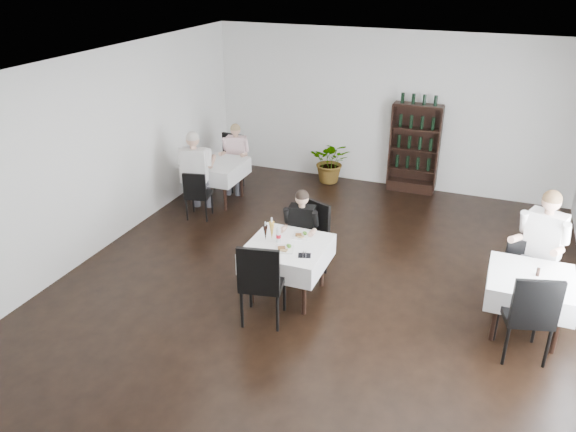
# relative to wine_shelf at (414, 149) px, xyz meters

# --- Properties ---
(room_shell) EXTENTS (9.00, 9.00, 9.00)m
(room_shell) POSITION_rel_wine_shelf_xyz_m (-0.60, -4.31, 0.65)
(room_shell) COLOR black
(room_shell) RESTS_ON ground
(wine_shelf) EXTENTS (0.90, 0.28, 1.75)m
(wine_shelf) POSITION_rel_wine_shelf_xyz_m (0.00, 0.00, 0.00)
(wine_shelf) COLOR black
(wine_shelf) RESTS_ON ground
(main_table) EXTENTS (1.03, 1.03, 0.77)m
(main_table) POSITION_rel_wine_shelf_xyz_m (-0.90, -4.31, -0.23)
(main_table) COLOR black
(main_table) RESTS_ON ground
(left_table) EXTENTS (0.98, 0.98, 0.77)m
(left_table) POSITION_rel_wine_shelf_xyz_m (-3.30, -1.81, -0.23)
(left_table) COLOR black
(left_table) RESTS_ON ground
(right_table) EXTENTS (0.98, 0.98, 0.77)m
(right_table) POSITION_rel_wine_shelf_xyz_m (2.10, -4.01, -0.23)
(right_table) COLOR black
(right_table) RESTS_ON ground
(potted_tree) EXTENTS (0.88, 0.79, 0.87)m
(potted_tree) POSITION_rel_wine_shelf_xyz_m (-1.61, -0.12, -0.41)
(potted_tree) COLOR #2A591E
(potted_tree) RESTS_ON ground
(main_chair_far) EXTENTS (0.64, 0.65, 1.08)m
(main_chair_far) POSITION_rel_wine_shelf_xyz_m (-0.83, -3.63, -0.23)
(main_chair_far) COLOR black
(main_chair_far) RESTS_ON ground
(main_chair_near) EXTENTS (0.61, 0.61, 1.13)m
(main_chair_near) POSITION_rel_wine_shelf_xyz_m (-0.96, -5.05, -0.20)
(main_chair_near) COLOR black
(main_chair_near) RESTS_ON ground
(left_chair_far) EXTENTS (0.53, 0.53, 1.05)m
(left_chair_far) POSITION_rel_wine_shelf_xyz_m (-3.38, -1.08, -0.25)
(left_chair_far) COLOR black
(left_chair_far) RESTS_ON ground
(left_chair_near) EXTENTS (0.47, 0.48, 0.88)m
(left_chair_near) POSITION_rel_wine_shelf_xyz_m (-3.23, -2.65, -0.34)
(left_chair_near) COLOR black
(left_chair_near) RESTS_ON ground
(right_chair_far) EXTENTS (0.52, 0.52, 0.89)m
(right_chair_far) POSITION_rel_wine_shelf_xyz_m (2.02, -3.44, -0.34)
(right_chair_far) COLOR black
(right_chair_far) RESTS_ON ground
(right_chair_near) EXTENTS (0.63, 0.64, 1.13)m
(right_chair_near) POSITION_rel_wine_shelf_xyz_m (2.09, -4.59, -0.20)
(right_chair_near) COLOR black
(right_chair_near) RESTS_ON ground
(diner_main) EXTENTS (0.51, 0.52, 1.30)m
(diner_main) POSITION_rel_wine_shelf_xyz_m (-0.92, -3.76, -0.09)
(diner_main) COLOR #3D3D44
(diner_main) RESTS_ON ground
(diner_left_far) EXTENTS (0.54, 0.56, 1.32)m
(diner_left_far) POSITION_rel_wine_shelf_xyz_m (-3.19, -1.22, -0.08)
(diner_left_far) COLOR #3D3D44
(diner_left_far) RESTS_ON ground
(diner_left_near) EXTENTS (0.64, 0.68, 1.54)m
(diner_left_near) POSITION_rel_wine_shelf_xyz_m (-3.34, -2.45, 0.04)
(diner_left_near) COLOR #3D3D44
(diner_left_near) RESTS_ON ground
(diner_right_far) EXTENTS (0.70, 0.74, 1.62)m
(diner_right_far) POSITION_rel_wine_shelf_xyz_m (2.18, -3.38, 0.09)
(diner_right_far) COLOR #3D3D44
(diner_right_far) RESTS_ON ground
(plate_far) EXTENTS (0.24, 0.24, 0.07)m
(plate_far) POSITION_rel_wine_shelf_xyz_m (-0.81, -4.04, -0.06)
(plate_far) COLOR white
(plate_far) RESTS_ON main_table
(plate_near) EXTENTS (0.29, 0.29, 0.07)m
(plate_near) POSITION_rel_wine_shelf_xyz_m (-0.88, -4.48, -0.06)
(plate_near) COLOR white
(plate_near) RESTS_ON main_table
(pilsner_dark) EXTENTS (0.06, 0.06, 0.27)m
(pilsner_dark) POSITION_rel_wine_shelf_xyz_m (-1.22, -4.31, 0.03)
(pilsner_dark) COLOR black
(pilsner_dark) RESTS_ON main_table
(pilsner_lager) EXTENTS (0.08, 0.08, 0.33)m
(pilsner_lager) POSITION_rel_wine_shelf_xyz_m (-1.14, -4.27, 0.06)
(pilsner_lager) COLOR gold
(pilsner_lager) RESTS_ON main_table
(coke_bottle) EXTENTS (0.06, 0.06, 0.25)m
(coke_bottle) POSITION_rel_wine_shelf_xyz_m (-1.03, -4.30, 0.02)
(coke_bottle) COLOR silver
(coke_bottle) RESTS_ON main_table
(napkin_cutlery) EXTENTS (0.19, 0.17, 0.02)m
(napkin_cutlery) POSITION_rel_wine_shelf_xyz_m (-0.59, -4.53, -0.07)
(napkin_cutlery) COLOR black
(napkin_cutlery) RESTS_ON main_table
(pepper_mill) EXTENTS (0.05, 0.05, 0.10)m
(pepper_mill) POSITION_rel_wine_shelf_xyz_m (2.15, -3.98, -0.03)
(pepper_mill) COLOR black
(pepper_mill) RESTS_ON right_table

